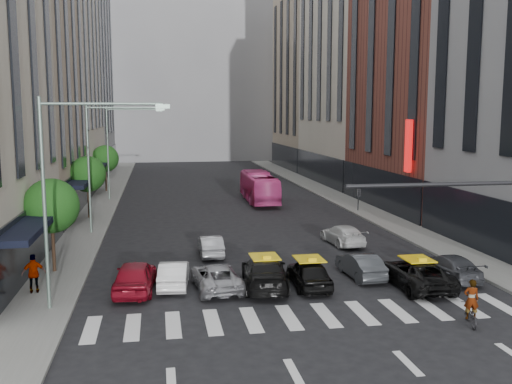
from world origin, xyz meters
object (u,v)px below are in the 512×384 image
car_white_front (174,274)px  taxi_left (265,272)px  taxi_center (309,273)px  pedestrian_far (34,273)px  streetlamp_near (67,175)px  car_red (135,276)px  bus (259,187)px  motorcycle (470,315)px  streetlamp_mid (102,150)px  streetlamp_far (118,140)px

car_white_front → taxi_left: taxi_left is taller
taxi_center → pedestrian_far: pedestrian_far is taller
car_white_front → streetlamp_near: bearing=36.2°
car_white_front → pedestrian_far: size_ratio=2.11×
car_red → bus: size_ratio=0.44×
taxi_left → motorcycle: 9.62m
car_white_front → taxi_left: size_ratio=0.74×
streetlamp_mid → taxi_left: streetlamp_mid is taller
streetlamp_far → taxi_center: bearing=-70.3°
streetlamp_near → car_red: size_ratio=1.99×
car_white_front → bus: (8.90, 25.98, 0.79)m
bus → car_red: bearing=69.0°
taxi_center → motorcycle: 7.88m
car_red → car_white_front: 1.92m
taxi_center → motorcycle: size_ratio=2.57×
car_red → taxi_center: size_ratio=1.10×
taxi_center → pedestrian_far: size_ratio=2.24×
car_white_front → taxi_left: bearing=173.8°
car_white_front → car_red: bearing=22.0°
streetlamp_far → bus: streetlamp_far is taller
bus → car_white_front: bearing=72.1°
streetlamp_mid → car_red: 15.06m
streetlamp_far → streetlamp_near: bearing=-90.0°
streetlamp_far → motorcycle: 40.33m
bus → motorcycle: (2.71, -33.20, -1.00)m
streetlamp_near → taxi_center: bearing=7.3°
streetlamp_mid → taxi_center: streetlamp_mid is taller
bus → motorcycle: bus is taller
car_red → car_white_front: bearing=-158.6°
streetlamp_near → streetlamp_mid: size_ratio=1.00×
car_red → pedestrian_far: bearing=2.1°
streetlamp_near → bus: (13.33, 28.61, -4.48)m
streetlamp_far → taxi_left: 31.95m
car_red → streetlamp_mid: bearing=-74.5°
streetlamp_far → pedestrian_far: size_ratio=4.89×
taxi_center → streetlamp_far: bearing=-68.9°
car_white_front → motorcycle: bearing=153.6°
streetlamp_near → car_white_front: bearing=30.7°
streetlamp_near → car_white_front: (4.44, 2.63, -5.26)m
car_white_front → taxi_center: taxi_center is taller
car_red → taxi_center: 8.38m
motorcycle → streetlamp_mid: bearing=-36.4°
streetlamp_mid → bus: 18.89m
streetlamp_near → motorcycle: streetlamp_near is taller
car_red → pedestrian_far: 4.63m
streetlamp_mid → taxi_left: bearing=-58.3°
taxi_center → motorcycle: (5.09, -6.00, -0.28)m
motorcycle → taxi_left: bearing=-25.5°
streetlamp_near → streetlamp_far: 32.00m
car_white_front → bus: bus is taller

